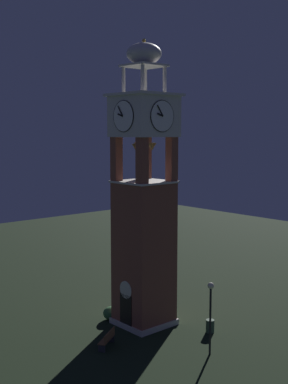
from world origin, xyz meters
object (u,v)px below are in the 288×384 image
Objects in this scene: park_bench at (107,339)px; trash_bin at (210,326)px; clock_tower at (144,211)px; lamp_post at (210,305)px.

trash_bin is (2.48, 6.03, -0.08)m from park_bench.
clock_tower reaches higher than trash_bin.
clock_tower is 11.21× the size of park_bench.
park_bench is 0.39× the size of lamp_post.
park_bench reaches higher than trash_bin.
park_bench is 6.52m from trash_bin.
clock_tower is 4.35× the size of lamp_post.
lamp_post is at bearing -2.79° from clock_tower.
trash_bin is at bearing 130.91° from lamp_post.
clock_tower is at bearing 177.21° from lamp_post.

